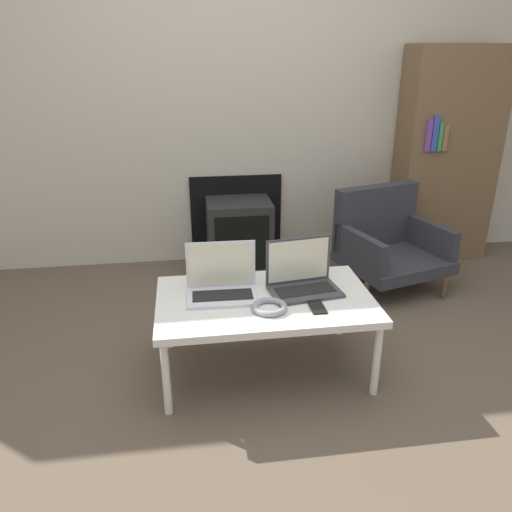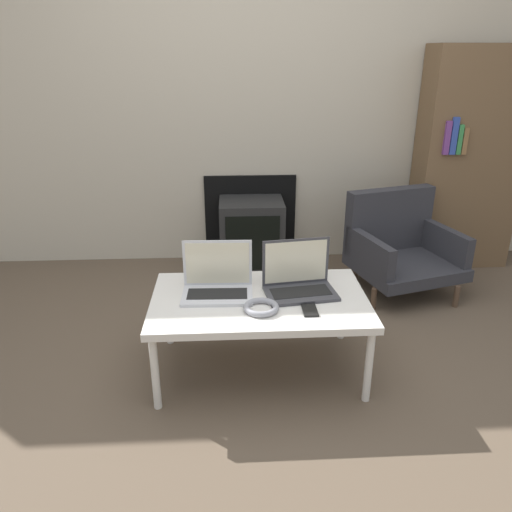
% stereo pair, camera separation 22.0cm
% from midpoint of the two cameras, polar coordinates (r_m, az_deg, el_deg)
% --- Properties ---
extents(ground_plane, '(14.00, 14.00, 0.00)m').
position_cam_midpoint_polar(ground_plane, '(2.46, -0.85, -15.63)').
color(ground_plane, brown).
extents(wall_back, '(7.00, 0.08, 2.60)m').
position_cam_midpoint_polar(wall_back, '(3.70, -4.74, 18.84)').
color(wall_back, '#B7AD99').
rests_on(wall_back, ground_plane).
extents(table, '(1.04, 0.63, 0.41)m').
position_cam_midpoint_polar(table, '(2.43, -1.57, -5.51)').
color(table, silver).
rests_on(table, ground_plane).
extents(laptop_left, '(0.35, 0.22, 0.25)m').
position_cam_midpoint_polar(laptop_left, '(2.44, -6.51, -3.16)').
color(laptop_left, silver).
rests_on(laptop_left, table).
extents(laptop_right, '(0.37, 0.26, 0.25)m').
position_cam_midpoint_polar(laptop_right, '(2.48, 2.78, -2.61)').
color(laptop_right, '#38383D').
rests_on(laptop_right, table).
extents(headphones, '(0.17, 0.17, 0.03)m').
position_cam_midpoint_polar(headphones, '(2.30, -1.27, -5.91)').
color(headphones, gray).
rests_on(headphones, table).
extents(phone, '(0.07, 0.15, 0.01)m').
position_cam_midpoint_polar(phone, '(2.34, 4.25, -5.77)').
color(phone, black).
rests_on(phone, table).
extents(tv, '(0.46, 0.38, 0.52)m').
position_cam_midpoint_polar(tv, '(3.68, -3.64, 2.39)').
color(tv, black).
rests_on(tv, ground_plane).
extents(armchair, '(0.77, 0.72, 0.66)m').
position_cam_midpoint_polar(armchair, '(3.52, 12.95, 1.80)').
color(armchair, '#2D2D33').
rests_on(armchair, ground_plane).
extents(bookshelf, '(0.71, 0.32, 1.56)m').
position_cam_midpoint_polar(bookshelf, '(4.00, 19.43, 10.61)').
color(bookshelf, brown).
rests_on(bookshelf, ground_plane).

